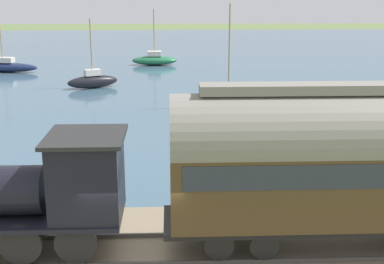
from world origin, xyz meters
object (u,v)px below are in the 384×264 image
object	(u,v)px
steam_locomotive	(40,187)
passenger_coach	(342,158)
sailboat_navy	(3,66)
sailboat_green	(155,60)
rowboat_off_pier	(199,165)
sailboat_gray	(228,97)
rowboat_far_out	(267,139)
sailboat_black	(93,81)

from	to	relation	value
steam_locomotive	passenger_coach	distance (m)	7.72
sailboat_navy	sailboat_green	distance (m)	13.74
sailboat_green	rowboat_off_pier	bearing A→B (deg)	-174.53
sailboat_gray	rowboat_far_out	distance (m)	8.20
steam_locomotive	sailboat_gray	distance (m)	20.76
sailboat_green	passenger_coach	bearing A→B (deg)	-170.76
rowboat_far_out	steam_locomotive	bearing A→B (deg)	148.31
sailboat_black	rowboat_off_pier	world-z (taller)	sailboat_black
sailboat_navy	sailboat_green	xyz separation A→B (m)	(3.81, -13.20, 0.02)
passenger_coach	sailboat_green	size ratio (longest dim) A/B	1.74
passenger_coach	sailboat_black	distance (m)	28.50
passenger_coach	sailboat_navy	bearing A→B (deg)	28.72
passenger_coach	sailboat_navy	size ratio (longest dim) A/B	1.42
sailboat_gray	rowboat_off_pier	size ratio (longest dim) A/B	2.98
sailboat_navy	rowboat_off_pier	world-z (taller)	sailboat_navy
passenger_coach	sailboat_black	size ratio (longest dim) A/B	1.81
sailboat_black	sailboat_green	world-z (taller)	sailboat_green
sailboat_navy	rowboat_off_pier	size ratio (longest dim) A/B	3.06
passenger_coach	sailboat_navy	world-z (taller)	sailboat_navy
sailboat_black	steam_locomotive	bearing A→B (deg)	159.39
sailboat_gray	sailboat_navy	bearing A→B (deg)	41.19
steam_locomotive	rowboat_far_out	world-z (taller)	steam_locomotive
steam_locomotive	rowboat_off_pier	distance (m)	9.21
passenger_coach	sailboat_navy	distance (m)	39.70
sailboat_gray	rowboat_off_pier	world-z (taller)	sailboat_gray
sailboat_green	rowboat_off_pier	size ratio (longest dim) A/B	2.49
rowboat_off_pier	rowboat_far_out	bearing A→B (deg)	-81.07
sailboat_black	sailboat_gray	bearing A→B (deg)	-152.86
passenger_coach	sailboat_black	xyz separation A→B (m)	(26.55, 10.09, -2.41)
rowboat_off_pier	sailboat_navy	bearing A→B (deg)	-6.93
sailboat_gray	sailboat_navy	distance (m)	23.79
passenger_coach	sailboat_gray	bearing A→B (deg)	2.25
steam_locomotive	sailboat_navy	bearing A→B (deg)	18.08
sailboat_gray	sailboat_green	size ratio (longest dim) A/B	1.20
sailboat_navy	rowboat_far_out	distance (m)	30.28
sailboat_gray	sailboat_navy	world-z (taller)	sailboat_gray
passenger_coach	rowboat_off_pier	bearing A→B (deg)	22.54
sailboat_navy	steam_locomotive	bearing A→B (deg)	-151.54
passenger_coach	sailboat_green	world-z (taller)	sailboat_green
rowboat_far_out	sailboat_navy	bearing A→B (deg)	42.63
sailboat_green	steam_locomotive	bearing A→B (deg)	177.87
sailboat_navy	rowboat_far_out	bearing A→B (deg)	-130.13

